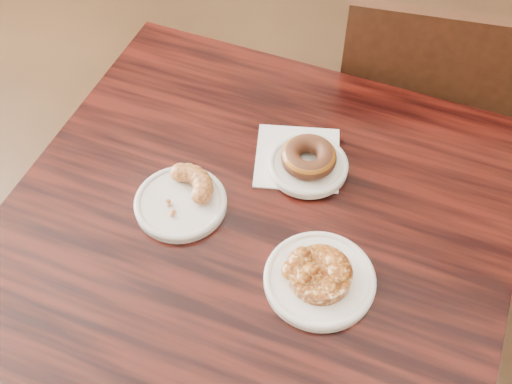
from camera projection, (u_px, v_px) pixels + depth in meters
The scene contains 9 objects.
cafe_table at pixel (254, 325), 1.39m from camera, with size 0.86×0.86×0.75m, color black.
chair_far at pixel (414, 117), 1.66m from camera, with size 0.43×0.43×0.90m, color black, non-canonical shape.
napkin at pixel (297, 158), 1.18m from camera, with size 0.15×0.15×0.00m, color white.
plate_donut at pixel (308, 166), 1.16m from camera, with size 0.15×0.15×0.01m, color white.
plate_cruller at pixel (181, 203), 1.11m from camera, with size 0.16×0.16×0.01m, color silver.
plate_fritter at pixel (320, 280), 1.02m from camera, with size 0.18×0.18×0.01m, color white.
glazed_donut at pixel (309, 157), 1.14m from camera, with size 0.10×0.10×0.04m, color #995616.
apple_fritter at pixel (321, 273), 1.00m from camera, with size 0.14×0.14×0.03m, color #4B1A08, non-canonical shape.
cruller_fragment at pixel (179, 196), 1.10m from camera, with size 0.12×0.12×0.03m, color brown, non-canonical shape.
Camera 1 is at (0.40, -0.40, 1.65)m, focal length 45.00 mm.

